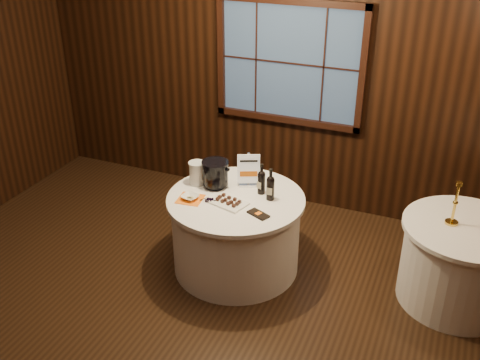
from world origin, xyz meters
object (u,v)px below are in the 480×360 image
at_px(port_bottle_right, 270,186).
at_px(ice_bucket, 215,174).
at_px(chocolate_box, 258,214).
at_px(grape_bunch, 210,200).
at_px(cracker_bowl, 190,197).
at_px(brass_candlestick, 454,209).
at_px(port_bottle_left, 261,181).
at_px(glass_pitcher, 197,173).
at_px(chocolate_plate, 228,202).
at_px(side_table, 460,263).
at_px(main_table, 236,233).
at_px(sign_stand, 248,175).

distance_m(port_bottle_right, ice_bucket, 0.56).
xyz_separation_m(chocolate_box, grape_bunch, (-0.49, 0.04, 0.01)).
relative_size(cracker_bowl, brass_candlestick, 0.38).
relative_size(grape_bunch, brass_candlestick, 0.40).
xyz_separation_m(port_bottle_left, chocolate_box, (0.12, -0.38, -0.12)).
bearing_deg(glass_pitcher, chocolate_plate, -5.82).
height_order(port_bottle_left, glass_pitcher, port_bottle_left).
distance_m(side_table, brass_candlestick, 0.54).
relative_size(chocolate_plate, chocolate_box, 1.90).
bearing_deg(port_bottle_left, grape_bunch, -117.25).
bearing_deg(grape_bunch, cracker_bowl, -173.68).
bearing_deg(chocolate_box, main_table, 169.61).
bearing_deg(brass_candlestick, port_bottle_right, -172.67).
bearing_deg(cracker_bowl, ice_bucket, 70.37).
bearing_deg(chocolate_plate, glass_pitcher, 150.89).
relative_size(sign_stand, chocolate_plate, 0.92).
bearing_deg(ice_bucket, chocolate_box, -30.47).
bearing_deg(grape_bunch, glass_pitcher, 133.30).
distance_m(side_table, port_bottle_left, 1.89).
bearing_deg(grape_bunch, sign_stand, 65.03).
height_order(side_table, sign_stand, sign_stand).
height_order(sign_stand, chocolate_plate, sign_stand).
bearing_deg(chocolate_box, side_table, 40.94).
distance_m(chocolate_box, brass_candlestick, 1.65).
relative_size(main_table, sign_stand, 3.74).
relative_size(port_bottle_left, grape_bunch, 1.90).
bearing_deg(port_bottle_left, port_bottle_right, -12.97).
bearing_deg(port_bottle_right, glass_pitcher, 175.68).
bearing_deg(ice_bucket, grape_bunch, -75.08).
height_order(ice_bucket, cracker_bowl, ice_bucket).
xyz_separation_m(glass_pitcher, brass_candlestick, (2.31, 0.19, 0.03)).
xyz_separation_m(ice_bucket, glass_pitcher, (-0.18, -0.01, -0.02)).
bearing_deg(cracker_bowl, grape_bunch, 6.32).
height_order(sign_stand, port_bottle_left, sign_stand).
bearing_deg(sign_stand, glass_pitcher, 174.28).
bearing_deg(chocolate_box, glass_pitcher, -178.74).
height_order(chocolate_box, glass_pitcher, glass_pitcher).
height_order(chocolate_plate, brass_candlestick, brass_candlestick).
bearing_deg(main_table, side_table, 8.53).
height_order(glass_pitcher, cracker_bowl, glass_pitcher).
height_order(side_table, port_bottle_right, port_bottle_right).
bearing_deg(sign_stand, side_table, -23.11).
bearing_deg(port_bottle_left, glass_pitcher, -154.16).
bearing_deg(port_bottle_right, main_table, -165.96).
xyz_separation_m(side_table, brass_candlestick, (-0.14, -0.01, 0.52)).
bearing_deg(glass_pitcher, side_table, 27.78).
bearing_deg(glass_pitcher, brass_candlestick, 27.90).
distance_m(port_bottle_right, brass_candlestick, 1.58).
height_order(chocolate_plate, grape_bunch, chocolate_plate).
distance_m(sign_stand, port_bottle_right, 0.33).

